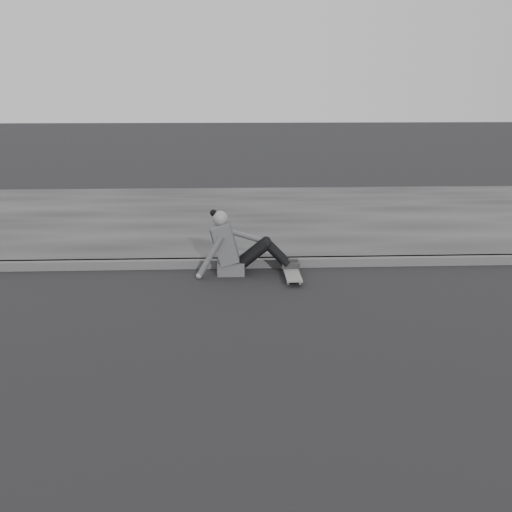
{
  "coord_description": "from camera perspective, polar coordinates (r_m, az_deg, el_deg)",
  "views": [
    {
      "loc": [
        -2.85,
        -5.04,
        2.37
      ],
      "look_at": [
        -2.57,
        1.4,
        0.5
      ],
      "focal_mm": 40.0,
      "sensor_mm": 36.0,
      "label": 1
    }
  ],
  "objects": [
    {
      "name": "curb",
      "position": [
        8.45,
        17.3,
        -0.42
      ],
      "size": [
        24.0,
        0.16,
        0.12
      ],
      "primitive_type": "cube",
      "color": "#4F4F4F",
      "rests_on": "ground"
    },
    {
      "name": "sidewalk",
      "position": [
        11.25,
        12.25,
        3.98
      ],
      "size": [
        24.0,
        6.0,
        0.12
      ],
      "primitive_type": "cube",
      "color": "#373737",
      "rests_on": "ground"
    },
    {
      "name": "skateboard",
      "position": [
        7.49,
        3.61,
        -1.72
      ],
      "size": [
        0.2,
        0.78,
        0.09
      ],
      "color": "gray",
      "rests_on": "ground"
    },
    {
      "name": "seated_woman",
      "position": [
        7.6,
        -2.06,
        0.85
      ],
      "size": [
        1.38,
        0.46,
        0.88
      ],
      "color": "#4B4C4E",
      "rests_on": "ground"
    }
  ]
}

